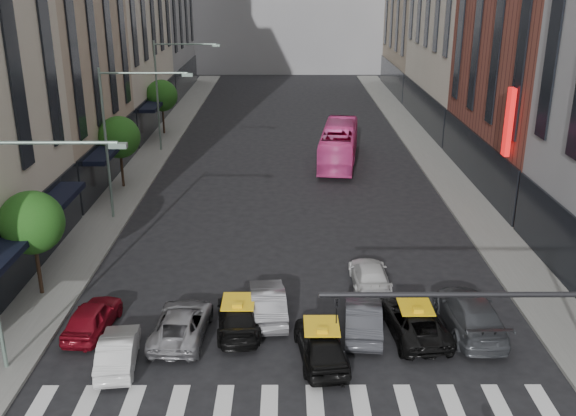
{
  "coord_description": "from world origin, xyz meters",
  "views": [
    {
      "loc": [
        -0.41,
        -16.76,
        14.11
      ],
      "look_at": [
        -0.31,
        10.93,
        4.0
      ],
      "focal_mm": 40.0,
      "sensor_mm": 36.0,
      "label": 1
    }
  ],
  "objects_px": {
    "car_red": "(92,317)",
    "car_white_front": "(118,351)",
    "taxi_center": "(321,343)",
    "taxi_left": "(239,316)",
    "streetlamp_mid": "(121,124)",
    "streetlamp_far": "(168,81)",
    "bus": "(339,144)",
    "streetlamp_near": "(9,225)"
  },
  "relations": [
    {
      "from": "car_red",
      "to": "car_white_front",
      "type": "height_order",
      "value": "car_red"
    },
    {
      "from": "car_white_front",
      "to": "streetlamp_near",
      "type": "bearing_deg",
      "value": -0.91
    },
    {
      "from": "streetlamp_near",
      "to": "streetlamp_far",
      "type": "distance_m",
      "value": 32.0
    },
    {
      "from": "streetlamp_near",
      "to": "car_red",
      "type": "bearing_deg",
      "value": 61.44
    },
    {
      "from": "car_red",
      "to": "taxi_center",
      "type": "relative_size",
      "value": 0.9
    },
    {
      "from": "streetlamp_far",
      "to": "taxi_center",
      "type": "distance_m",
      "value": 33.62
    },
    {
      "from": "car_white_front",
      "to": "streetlamp_far",
      "type": "bearing_deg",
      "value": -90.94
    },
    {
      "from": "streetlamp_far",
      "to": "bus",
      "type": "relative_size",
      "value": 0.83
    },
    {
      "from": "car_white_front",
      "to": "taxi_left",
      "type": "xyz_separation_m",
      "value": [
        4.42,
        2.62,
        0.02
      ]
    },
    {
      "from": "streetlamp_near",
      "to": "car_red",
      "type": "relative_size",
      "value": 2.33
    },
    {
      "from": "streetlamp_near",
      "to": "bus",
      "type": "distance_m",
      "value": 31.86
    },
    {
      "from": "streetlamp_mid",
      "to": "taxi_center",
      "type": "relative_size",
      "value": 2.09
    },
    {
      "from": "car_red",
      "to": "taxi_left",
      "type": "xyz_separation_m",
      "value": [
        6.11,
        0.12,
        -0.02
      ]
    },
    {
      "from": "streetlamp_far",
      "to": "taxi_left",
      "type": "relative_size",
      "value": 2.03
    },
    {
      "from": "streetlamp_near",
      "to": "taxi_left",
      "type": "relative_size",
      "value": 2.03
    },
    {
      "from": "streetlamp_mid",
      "to": "taxi_left",
      "type": "height_order",
      "value": "streetlamp_mid"
    },
    {
      "from": "car_red",
      "to": "taxi_left",
      "type": "height_order",
      "value": "car_red"
    },
    {
      "from": "car_white_front",
      "to": "taxi_left",
      "type": "height_order",
      "value": "taxi_left"
    },
    {
      "from": "taxi_left",
      "to": "bus",
      "type": "xyz_separation_m",
      "value": [
        6.17,
        25.43,
        0.86
      ]
    },
    {
      "from": "streetlamp_far",
      "to": "bus",
      "type": "bearing_deg",
      "value": -14.71
    },
    {
      "from": "streetlamp_far",
      "to": "taxi_left",
      "type": "xyz_separation_m",
      "value": [
        7.64,
        -29.05,
        -5.26
      ]
    },
    {
      "from": "streetlamp_far",
      "to": "car_white_front",
      "type": "distance_m",
      "value": 32.27
    },
    {
      "from": "streetlamp_near",
      "to": "car_white_front",
      "type": "relative_size",
      "value": 2.37
    },
    {
      "from": "bus",
      "to": "taxi_left",
      "type": "bearing_deg",
      "value": 84.22
    },
    {
      "from": "taxi_center",
      "to": "taxi_left",
      "type": "bearing_deg",
      "value": -41.34
    },
    {
      "from": "taxi_center",
      "to": "streetlamp_mid",
      "type": "bearing_deg",
      "value": -61.29
    },
    {
      "from": "streetlamp_far",
      "to": "taxi_left",
      "type": "bearing_deg",
      "value": -75.26
    },
    {
      "from": "taxi_left",
      "to": "taxi_center",
      "type": "height_order",
      "value": "taxi_center"
    },
    {
      "from": "car_white_front",
      "to": "taxi_center",
      "type": "distance_m",
      "value": 7.77
    },
    {
      "from": "car_red",
      "to": "car_white_front",
      "type": "distance_m",
      "value": 3.01
    },
    {
      "from": "car_white_front",
      "to": "taxi_center",
      "type": "xyz_separation_m",
      "value": [
        7.76,
        0.32,
        0.11
      ]
    },
    {
      "from": "car_red",
      "to": "taxi_left",
      "type": "distance_m",
      "value": 6.11
    },
    {
      "from": "car_white_front",
      "to": "taxi_center",
      "type": "height_order",
      "value": "taxi_center"
    },
    {
      "from": "taxi_center",
      "to": "streetlamp_far",
      "type": "bearing_deg",
      "value": -77.57
    },
    {
      "from": "car_white_front",
      "to": "car_red",
      "type": "bearing_deg",
      "value": -62.7
    },
    {
      "from": "taxi_center",
      "to": "bus",
      "type": "height_order",
      "value": "bus"
    },
    {
      "from": "streetlamp_near",
      "to": "taxi_left",
      "type": "distance_m",
      "value": 9.74
    },
    {
      "from": "streetlamp_near",
      "to": "car_red",
      "type": "xyz_separation_m",
      "value": [
        1.54,
        2.83,
        -5.25
      ]
    },
    {
      "from": "streetlamp_far",
      "to": "bus",
      "type": "distance_m",
      "value": 14.95
    },
    {
      "from": "streetlamp_near",
      "to": "bus",
      "type": "height_order",
      "value": "streetlamp_near"
    },
    {
      "from": "streetlamp_far",
      "to": "car_white_front",
      "type": "bearing_deg",
      "value": -84.18
    },
    {
      "from": "taxi_center",
      "to": "bus",
      "type": "relative_size",
      "value": 0.4
    }
  ]
}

